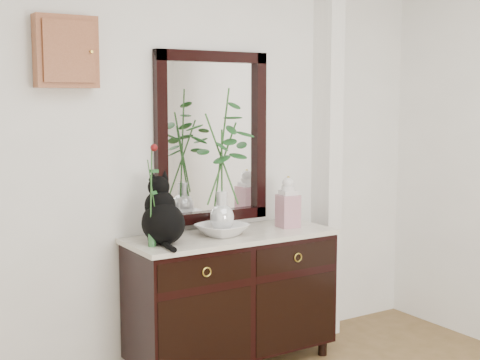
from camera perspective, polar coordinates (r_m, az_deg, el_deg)
wall_back at (r=4.28m, az=-3.63°, el=2.39°), size 3.60×0.04×2.70m
pilaster at (r=4.78m, az=7.45°, el=2.83°), size 0.12×0.20×2.70m
sideboard at (r=4.28m, az=-0.72°, el=-9.55°), size 1.33×0.52×0.82m
wall_mirror at (r=4.31m, az=-2.38°, el=3.63°), size 0.80×0.06×1.10m
key_cabinet at (r=3.90m, az=-14.63°, el=10.54°), size 0.35×0.10×0.40m
cat at (r=3.91m, az=-6.59°, el=-2.53°), size 0.32×0.38×0.40m
lotus_bowl at (r=4.13m, az=-1.54°, el=-4.27°), size 0.36×0.36×0.07m
vase_branches at (r=4.07m, az=-1.56°, el=1.71°), size 0.49×0.49×0.90m
bud_vase_rose at (r=3.82m, az=-7.57°, el=-1.26°), size 0.08×0.08×0.60m
ginger_jar at (r=4.39m, az=4.12°, el=-1.83°), size 0.14×0.14×0.34m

